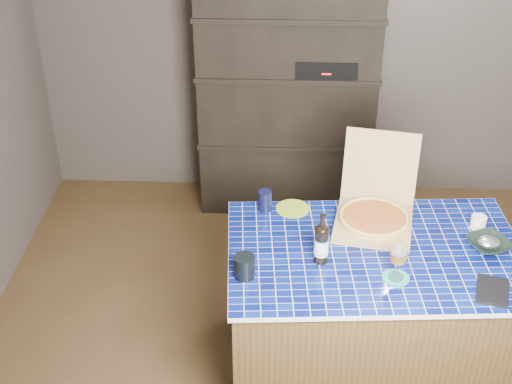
{
  "coord_description": "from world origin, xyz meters",
  "views": [
    {
      "loc": [
        -0.02,
        -2.96,
        2.93
      ],
      "look_at": [
        -0.15,
        0.0,
        1.04
      ],
      "focal_mm": 50.0,
      "sensor_mm": 36.0,
      "label": 1
    }
  ],
  "objects_px": {
    "mead_bottle": "(321,243)",
    "wine_glass": "(399,255)",
    "bowl": "(488,245)",
    "dvd_case": "(492,291)",
    "kitchen_island": "(369,312)",
    "pizza_box": "(374,215)"
  },
  "relations": [
    {
      "from": "mead_bottle",
      "to": "wine_glass",
      "type": "bearing_deg",
      "value": -18.35
    },
    {
      "from": "bowl",
      "to": "dvd_case",
      "type": "bearing_deg",
      "value": -99.49
    },
    {
      "from": "kitchen_island",
      "to": "pizza_box",
      "type": "relative_size",
      "value": 2.85
    },
    {
      "from": "kitchen_island",
      "to": "dvd_case",
      "type": "height_order",
      "value": "dvd_case"
    },
    {
      "from": "bowl",
      "to": "wine_glass",
      "type": "bearing_deg",
      "value": -152.75
    },
    {
      "from": "kitchen_island",
      "to": "wine_glass",
      "type": "bearing_deg",
      "value": -75.02
    },
    {
      "from": "mead_bottle",
      "to": "dvd_case",
      "type": "relative_size",
      "value": 1.36
    },
    {
      "from": "dvd_case",
      "to": "bowl",
      "type": "distance_m",
      "value": 0.33
    },
    {
      "from": "kitchen_island",
      "to": "mead_bottle",
      "type": "relative_size",
      "value": 5.61
    },
    {
      "from": "mead_bottle",
      "to": "wine_glass",
      "type": "xyz_separation_m",
      "value": [
        0.35,
        -0.12,
        0.03
      ]
    },
    {
      "from": "dvd_case",
      "to": "bowl",
      "type": "height_order",
      "value": "bowl"
    },
    {
      "from": "dvd_case",
      "to": "bowl",
      "type": "relative_size",
      "value": 1.0
    },
    {
      "from": "wine_glass",
      "to": "dvd_case",
      "type": "distance_m",
      "value": 0.45
    },
    {
      "from": "pizza_box",
      "to": "mead_bottle",
      "type": "height_order",
      "value": "pizza_box"
    },
    {
      "from": "pizza_box",
      "to": "bowl",
      "type": "xyz_separation_m",
      "value": [
        0.54,
        -0.19,
        -0.04
      ]
    },
    {
      "from": "wine_glass",
      "to": "dvd_case",
      "type": "height_order",
      "value": "wine_glass"
    },
    {
      "from": "kitchen_island",
      "to": "bowl",
      "type": "bearing_deg",
      "value": 0.86
    },
    {
      "from": "pizza_box",
      "to": "bowl",
      "type": "height_order",
      "value": "pizza_box"
    },
    {
      "from": "pizza_box",
      "to": "mead_bottle",
      "type": "xyz_separation_m",
      "value": [
        -0.29,
        -0.32,
        0.05
      ]
    },
    {
      "from": "mead_bottle",
      "to": "dvd_case",
      "type": "distance_m",
      "value": 0.81
    },
    {
      "from": "mead_bottle",
      "to": "bowl",
      "type": "xyz_separation_m",
      "value": [
        0.83,
        0.13,
        -0.08
      ]
    },
    {
      "from": "wine_glass",
      "to": "bowl",
      "type": "bearing_deg",
      "value": 27.25
    }
  ]
}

